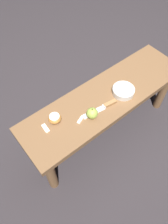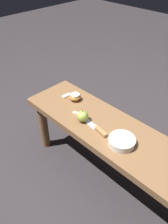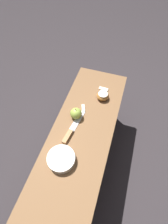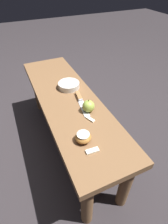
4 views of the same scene
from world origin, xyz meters
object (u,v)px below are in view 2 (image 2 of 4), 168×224
(apple_whole, at_px, (83,116))
(knife, at_px, (96,128))
(apple_cut, at_px, (75,97))
(wooden_bench, at_px, (111,140))
(bowl, at_px, (122,141))

(apple_whole, bearing_deg, knife, 2.16)
(knife, bearing_deg, apple_cut, -12.50)
(wooden_bench, distance_m, apple_whole, 0.21)
(wooden_bench, relative_size, apple_cut, 15.54)
(apple_cut, bearing_deg, bowl, -12.26)
(apple_cut, xyz_separation_m, bowl, (0.45, -0.10, -0.00))
(apple_whole, relative_size, apple_cut, 1.01)
(wooden_bench, relative_size, bowl, 8.47)
(apple_whole, xyz_separation_m, bowl, (0.27, 0.01, -0.02))
(wooden_bench, distance_m, apple_cut, 0.37)
(apple_whole, bearing_deg, wooden_bench, 20.17)
(apple_whole, height_order, bowl, apple_whole)
(apple_cut, bearing_deg, knife, -20.80)
(bowl, bearing_deg, apple_cut, 167.74)
(wooden_bench, bearing_deg, apple_cut, 171.83)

